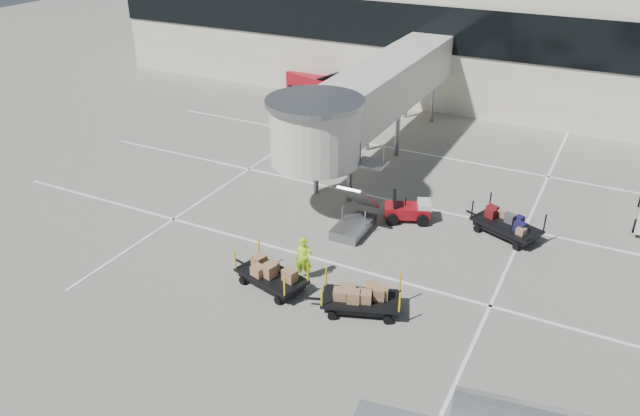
{
  "coord_description": "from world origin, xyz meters",
  "views": [
    {
      "loc": [
        9.19,
        -19.23,
        15.05
      ],
      "look_at": [
        -2.23,
        3.07,
        2.0
      ],
      "focal_mm": 35.0,
      "sensor_mm": 36.0,
      "label": 1
    }
  ],
  "objects_px": {
    "baggage_tug": "(408,210)",
    "ground_worker": "(304,259)",
    "box_cart_near": "(365,299)",
    "belt_loader": "(312,85)",
    "box_cart_far": "(272,276)",
    "suitcase_cart": "(505,226)"
  },
  "relations": [
    {
      "from": "baggage_tug",
      "to": "belt_loader",
      "type": "height_order",
      "value": "belt_loader"
    },
    {
      "from": "baggage_tug",
      "to": "suitcase_cart",
      "type": "relative_size",
      "value": 0.64
    },
    {
      "from": "box_cart_far",
      "to": "ground_worker",
      "type": "relative_size",
      "value": 1.92
    },
    {
      "from": "box_cart_far",
      "to": "belt_loader",
      "type": "xyz_separation_m",
      "value": [
        -11.11,
        24.64,
        0.27
      ]
    },
    {
      "from": "ground_worker",
      "to": "baggage_tug",
      "type": "bearing_deg",
      "value": 60.64
    },
    {
      "from": "box_cart_far",
      "to": "belt_loader",
      "type": "bearing_deg",
      "value": 128.98
    },
    {
      "from": "box_cart_far",
      "to": "ground_worker",
      "type": "distance_m",
      "value": 1.53
    },
    {
      "from": "suitcase_cart",
      "to": "box_cart_far",
      "type": "distance_m",
      "value": 11.69
    },
    {
      "from": "baggage_tug",
      "to": "box_cart_near",
      "type": "height_order",
      "value": "baggage_tug"
    },
    {
      "from": "box_cart_near",
      "to": "suitcase_cart",
      "type": "bearing_deg",
      "value": 47.95
    },
    {
      "from": "baggage_tug",
      "to": "box_cart_near",
      "type": "relative_size",
      "value": 0.65
    },
    {
      "from": "suitcase_cart",
      "to": "belt_loader",
      "type": "xyz_separation_m",
      "value": [
        -18.8,
        15.83,
        0.28
      ]
    },
    {
      "from": "baggage_tug",
      "to": "box_cart_far",
      "type": "xyz_separation_m",
      "value": [
        -3.03,
        -8.19,
        0.01
      ]
    },
    {
      "from": "suitcase_cart",
      "to": "ground_worker",
      "type": "distance_m",
      "value": 10.24
    },
    {
      "from": "baggage_tug",
      "to": "ground_worker",
      "type": "height_order",
      "value": "ground_worker"
    },
    {
      "from": "box_cart_near",
      "to": "belt_loader",
      "type": "height_order",
      "value": "belt_loader"
    },
    {
      "from": "ground_worker",
      "to": "belt_loader",
      "type": "xyz_separation_m",
      "value": [
        -11.99,
        23.47,
        -0.18
      ]
    },
    {
      "from": "baggage_tug",
      "to": "suitcase_cart",
      "type": "distance_m",
      "value": 4.7
    },
    {
      "from": "baggage_tug",
      "to": "belt_loader",
      "type": "relative_size",
      "value": 0.53
    },
    {
      "from": "baggage_tug",
      "to": "belt_loader",
      "type": "distance_m",
      "value": 21.69
    },
    {
      "from": "box_cart_near",
      "to": "box_cart_far",
      "type": "distance_m",
      "value": 4.14
    },
    {
      "from": "suitcase_cart",
      "to": "box_cart_far",
      "type": "height_order",
      "value": "suitcase_cart"
    }
  ]
}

